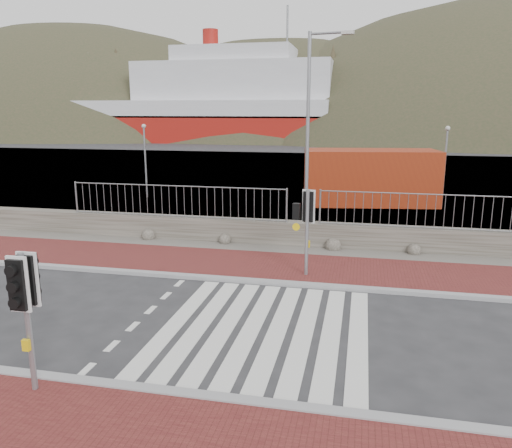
% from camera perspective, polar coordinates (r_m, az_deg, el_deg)
% --- Properties ---
extents(ground, '(220.00, 220.00, 0.00)m').
position_cam_1_polar(ground, '(11.62, 0.97, -11.94)').
color(ground, '#28282B').
rests_on(ground, ground).
extents(sidewalk_far, '(40.00, 3.00, 0.08)m').
position_cam_1_polar(sidewalk_far, '(15.75, 4.15, -5.04)').
color(sidewalk_far, maroon).
rests_on(sidewalk_far, ground).
extents(kerb_near, '(40.00, 0.25, 0.12)m').
position_cam_1_polar(kerb_near, '(9.03, -2.95, -19.48)').
color(kerb_near, gray).
rests_on(kerb_near, ground).
extents(kerb_far, '(40.00, 0.25, 0.12)m').
position_cam_1_polar(kerb_far, '(14.34, 3.31, -6.81)').
color(kerb_far, gray).
rests_on(kerb_far, ground).
extents(zebra_crossing, '(4.62, 5.60, 0.01)m').
position_cam_1_polar(zebra_crossing, '(11.62, 0.97, -11.91)').
color(zebra_crossing, silver).
rests_on(zebra_crossing, ground).
extents(gravel_strip, '(40.00, 1.50, 0.06)m').
position_cam_1_polar(gravel_strip, '(17.65, 5.07, -3.10)').
color(gravel_strip, '#59544C').
rests_on(gravel_strip, ground).
extents(stone_wall, '(40.00, 0.60, 0.90)m').
position_cam_1_polar(stone_wall, '(18.31, 5.41, -1.16)').
color(stone_wall, '#4A463C').
rests_on(stone_wall, ground).
extents(railing, '(18.07, 0.07, 1.22)m').
position_cam_1_polar(railing, '(17.88, 5.44, 2.99)').
color(railing, gray).
rests_on(railing, stone_wall).
extents(quay, '(120.00, 40.00, 0.50)m').
position_cam_1_polar(quay, '(38.62, 9.06, 5.49)').
color(quay, '#4C4C4F').
rests_on(quay, ground).
extents(water, '(220.00, 50.00, 0.05)m').
position_cam_1_polar(water, '(73.44, 10.65, 8.88)').
color(water, '#3F4C54').
rests_on(water, ground).
extents(ferry, '(50.00, 16.00, 20.00)m').
position_cam_1_polar(ferry, '(82.68, -6.88, 13.16)').
color(ferry, maroon).
rests_on(ferry, ground).
extents(hills_backdrop, '(254.00, 90.00, 100.00)m').
position_cam_1_polar(hills_backdrop, '(102.26, 14.32, -3.36)').
color(hills_backdrop, '#2F3721').
rests_on(hills_backdrop, ground).
extents(traffic_signal_near, '(0.37, 0.22, 2.58)m').
position_cam_1_polar(traffic_signal_near, '(9.35, -24.90, -7.24)').
color(traffic_signal_near, gray).
rests_on(traffic_signal_near, ground).
extents(traffic_signal_far, '(0.64, 0.28, 2.65)m').
position_cam_1_polar(traffic_signal_far, '(14.60, 5.75, 1.16)').
color(traffic_signal_far, gray).
rests_on(traffic_signal_far, ground).
extents(streetlight, '(1.60, 0.39, 7.57)m').
position_cam_1_polar(streetlight, '(18.54, 6.33, 10.90)').
color(streetlight, gray).
rests_on(streetlight, ground).
extents(shipping_container, '(7.18, 3.85, 2.85)m').
position_cam_1_polar(shipping_container, '(27.14, 12.90, 5.26)').
color(shipping_container, '#952E10').
rests_on(shipping_container, ground).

